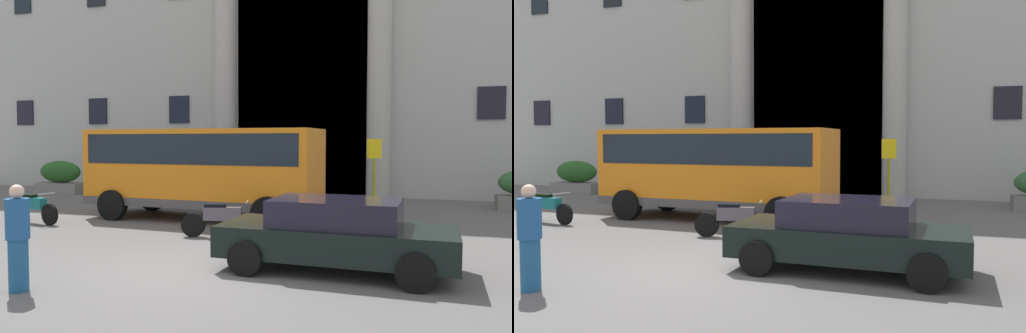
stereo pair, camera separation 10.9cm
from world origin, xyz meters
The scene contains 12 objects.
ground_plane centered at (0.00, 0.00, -0.06)m, with size 80.00×64.00×0.12m, color #5A5755.
office_building_facade centered at (0.00, 17.48, 8.67)m, with size 38.84×9.74×17.36m.
orange_minibus centered at (-2.14, 5.50, 1.62)m, with size 7.09×2.73×2.70m.
bus_stop_sign centered at (2.72, 7.48, 1.51)m, with size 0.44×0.08×2.42m.
hedge_planter_far_east centered at (-1.76, 10.51, 0.63)m, with size 1.97×0.91×1.31m.
hedge_planter_entrance_right centered at (-11.33, 10.42, 0.70)m, with size 2.20×0.87×1.46m.
hedge_planter_entrance_left centered at (-7.68, 10.46, 0.73)m, with size 1.62×0.92×1.51m.
parked_hatchback_near centered at (2.62, 0.70, 0.68)m, with size 4.24×2.10×1.31m.
scooter_by_planter centered at (2.39, 3.35, 0.46)m, with size 1.91×0.74×0.89m.
motorcycle_far_end centered at (-0.56, 3.00, 0.46)m, with size 2.00×0.74×0.89m.
motorcycle_near_kerb centered at (-6.52, 3.32, 0.46)m, with size 2.00×0.67×0.89m.
pedestrian_woman_with_bag centered at (-1.92, -2.09, 0.85)m, with size 0.36×0.36×1.68m.
Camera 1 is at (4.02, -8.35, 2.36)m, focal length 35.32 mm.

